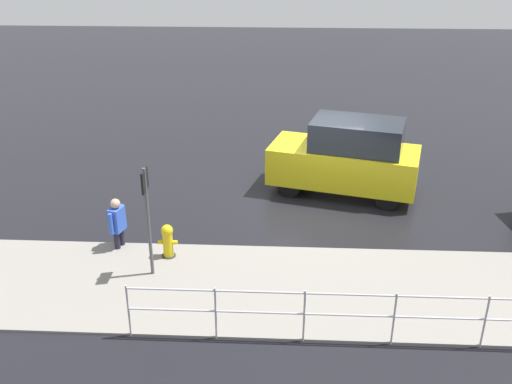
{
  "coord_description": "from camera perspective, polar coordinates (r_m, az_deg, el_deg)",
  "views": [
    {
      "loc": [
        0.93,
        13.8,
        6.52
      ],
      "look_at": [
        1.55,
        1.54,
        0.9
      ],
      "focal_mm": 40.0,
      "sensor_mm": 36.0,
      "label": 1
    }
  ],
  "objects": [
    {
      "name": "ground_plane",
      "position": [
        15.29,
        6.1,
        -0.79
      ],
      "size": [
        60.0,
        60.0,
        0.0
      ],
      "primitive_type": "plane",
      "color": "black"
    },
    {
      "name": "fire_hydrant",
      "position": [
        12.54,
        -8.82,
        -4.92
      ],
      "size": [
        0.42,
        0.31,
        0.8
      ],
      "color": "gold",
      "rests_on": "ground"
    },
    {
      "name": "moving_hatchback",
      "position": [
        15.45,
        9.1,
        3.46
      ],
      "size": [
        4.21,
        2.65,
        2.06
      ],
      "color": "yellow",
      "rests_on": "ground"
    },
    {
      "name": "kerb_strip",
      "position": [
        11.63,
        7.09,
        -9.6
      ],
      "size": [
        24.0,
        3.2,
        0.04
      ],
      "primitive_type": "cube",
      "color": "gray",
      "rests_on": "ground"
    },
    {
      "name": "pedestrian",
      "position": [
        13.0,
        -13.71,
        -2.83
      ],
      "size": [
        0.34,
        0.55,
        1.22
      ],
      "color": "blue",
      "rests_on": "ground"
    },
    {
      "name": "metal_railing",
      "position": [
        9.96,
        9.34,
        -11.45
      ],
      "size": [
        7.64,
        0.04,
        1.05
      ],
      "color": "#B7BABF",
      "rests_on": "ground"
    },
    {
      "name": "sign_post",
      "position": [
        11.43,
        -10.85,
        -1.48
      ],
      "size": [
        0.07,
        0.44,
        2.4
      ],
      "color": "#4C4C51",
      "rests_on": "ground"
    }
  ]
}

